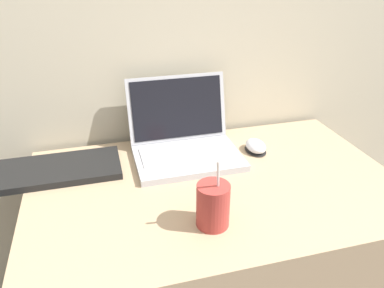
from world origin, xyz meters
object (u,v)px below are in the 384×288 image
laptop (184,139)px  computer_mouse (256,147)px  drink_cup (213,205)px  external_keyboard (45,171)px

laptop → computer_mouse: bearing=-10.9°
drink_cup → external_keyboard: bearing=139.4°
laptop → computer_mouse: size_ratio=3.48×
drink_cup → computer_mouse: drink_cup is taller
computer_mouse → laptop: bearing=169.1°
laptop → drink_cup: 0.36m
drink_cup → external_keyboard: drink_cup is taller
laptop → drink_cup: size_ratio=1.73×
drink_cup → computer_mouse: bearing=51.6°
laptop → external_keyboard: size_ratio=0.75×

